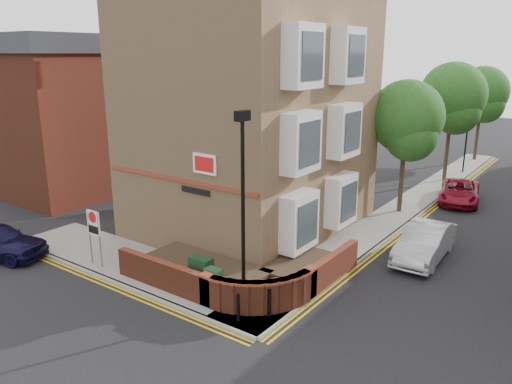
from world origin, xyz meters
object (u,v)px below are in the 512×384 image
(lamppost, at_px, (243,212))
(zone_sign, at_px, (94,228))
(utility_cabinet_large, at_px, (201,274))
(silver_car_near, at_px, (425,242))

(lamppost, relative_size, zone_sign, 2.86)
(utility_cabinet_large, xyz_separation_m, silver_car_near, (5.27, 7.47, -0.01))
(zone_sign, xyz_separation_m, silver_car_near, (9.97, 8.27, -0.93))
(lamppost, xyz_separation_m, utility_cabinet_large, (-1.90, 0.10, -2.62))
(lamppost, relative_size, silver_car_near, 1.46)
(utility_cabinet_large, relative_size, zone_sign, 0.55)
(utility_cabinet_large, relative_size, silver_car_near, 0.28)
(silver_car_near, bearing_deg, zone_sign, -142.45)
(lamppost, bearing_deg, silver_car_near, 65.99)
(zone_sign, bearing_deg, silver_car_near, 39.67)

